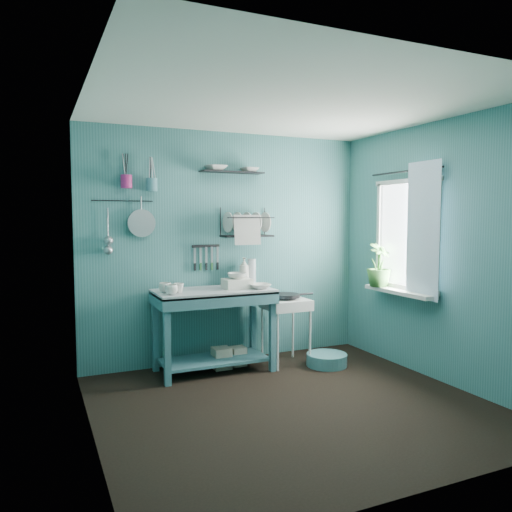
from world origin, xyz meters
name	(u,v)px	position (x,y,z in m)	size (l,w,h in m)	color
floor	(292,405)	(0.00, 0.00, 0.00)	(3.20, 3.20, 0.00)	black
ceiling	(293,103)	(0.00, 0.00, 2.50)	(3.20, 3.20, 0.00)	silver
wall_back	(228,247)	(0.00, 1.50, 1.25)	(3.20, 3.20, 0.00)	#33696A
wall_front	(421,278)	(0.00, -1.50, 1.25)	(3.20, 3.20, 0.00)	#33696A
wall_left	(90,265)	(-1.60, 0.00, 1.25)	(3.00, 3.00, 0.00)	#33696A
wall_right	(440,252)	(1.60, 0.00, 1.25)	(3.00, 3.00, 0.00)	#33696A
work_counter	(214,330)	(-0.29, 1.14, 0.42)	(1.20, 0.60, 0.85)	#33636B
mug_left	(171,290)	(-0.77, 0.98, 0.90)	(0.12, 0.12, 0.10)	silver
mug_mid	(179,288)	(-0.67, 1.08, 0.89)	(0.10, 0.10, 0.09)	silver
mug_right	(165,288)	(-0.79, 1.14, 0.90)	(0.12, 0.12, 0.10)	silver
wash_tub	(237,284)	(-0.04, 1.12, 0.90)	(0.28, 0.22, 0.10)	silver
tub_bowl	(237,276)	(-0.04, 1.12, 0.98)	(0.20, 0.20, 0.06)	silver
soap_bottle	(244,271)	(0.13, 1.34, 1.00)	(0.12, 0.12, 0.30)	silver
water_bottle	(252,271)	(0.23, 1.36, 0.99)	(0.09, 0.09, 0.28)	#B4BEC8
counter_bowl	(260,286)	(0.16, 0.99, 0.87)	(0.22, 0.22, 0.05)	silver
hotplate_stand	(286,331)	(0.50, 1.07, 0.35)	(0.44, 0.44, 0.71)	silver
frying_pan	(286,295)	(0.50, 1.07, 0.75)	(0.30, 0.30, 0.04)	black
knife_strip	(206,246)	(-0.26, 1.47, 1.27)	(0.32, 0.02, 0.03)	black
dish_rack	(247,222)	(0.17, 1.37, 1.53)	(0.55, 0.24, 0.32)	black
upper_shelf	(232,172)	(0.01, 1.40, 2.06)	(0.70, 0.18, 0.01)	black
shelf_bowl_left	(216,175)	(-0.17, 1.40, 2.03)	(0.23, 0.23, 0.06)	silver
shelf_bowl_right	(249,175)	(0.22, 1.40, 2.04)	(0.19, 0.19, 0.05)	silver
utensil_cup_magenta	(126,182)	(-1.10, 1.42, 1.93)	(0.11, 0.11, 0.13)	#B12067
utensil_cup_teal	(152,185)	(-0.85, 1.42, 1.91)	(0.11, 0.11, 0.13)	teal
colander	(142,223)	(-0.95, 1.45, 1.52)	(0.28, 0.28, 0.03)	#A0A2A7
ladle_outer	(108,223)	(-1.28, 1.46, 1.52)	(0.01, 0.01, 0.30)	#A0A2A7
ladle_inner	(108,233)	(-1.28, 1.46, 1.43)	(0.01, 0.01, 0.30)	#A0A2A7
hook_rail	(123,201)	(-1.13, 1.47, 1.74)	(0.01, 0.01, 0.60)	black
window_glass	(407,235)	(1.59, 0.45, 1.40)	(1.10, 1.10, 0.00)	white
windowsill	(399,292)	(1.50, 0.45, 0.81)	(0.16, 0.95, 0.04)	silver
curtain	(423,231)	(1.52, 0.15, 1.45)	(1.35, 1.35, 0.00)	white
curtain_rod	(405,171)	(1.54, 0.45, 2.05)	(0.02, 0.02, 1.05)	black
potted_plant	(379,265)	(1.47, 0.74, 1.06)	(0.26, 0.26, 0.47)	#37702D
storage_tin_large	(222,358)	(-0.19, 1.19, 0.11)	(0.18, 0.18, 0.22)	tan
storage_tin_small	(238,356)	(0.01, 1.22, 0.10)	(0.15, 0.15, 0.20)	tan
floor_basin	(327,360)	(0.87, 0.82, 0.07)	(0.43, 0.43, 0.13)	teal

